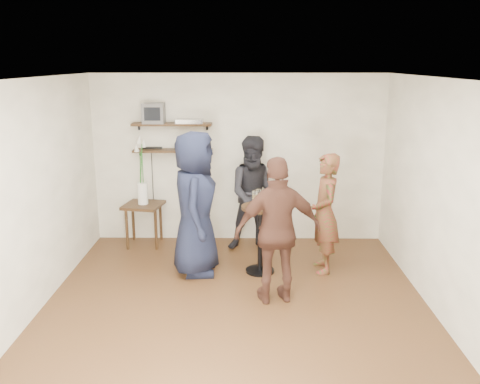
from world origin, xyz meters
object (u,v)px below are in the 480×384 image
side_table (144,211)px  person_dark (256,194)px  crt_monitor (154,113)px  drinks_table (260,230)px  person_plaid (325,214)px  person_navy (195,204)px  dvd_deck (190,121)px  radio (182,146)px  person_brown (278,231)px

side_table → person_dark: size_ratio=0.38×
crt_monitor → drinks_table: 2.44m
person_plaid → person_dark: bearing=-135.4°
crt_monitor → person_navy: size_ratio=0.17×
dvd_deck → crt_monitor: bearing=180.0°
dvd_deck → person_navy: (0.18, -1.23, -0.94)m
crt_monitor → side_table: crt_monitor is taller
radio → person_plaid: 2.43m
person_plaid → person_dark: 1.21m
side_table → person_plaid: bearing=-20.5°
crt_monitor → drinks_table: size_ratio=0.35×
drinks_table → person_brown: size_ratio=0.53×
dvd_deck → radio: (-0.12, 0.00, -0.38)m
dvd_deck → person_dark: (0.99, -0.35, -1.04)m
radio → person_brown: person_brown is taller
radio → person_brown: bearing=-56.8°
dvd_deck → person_plaid: bearing=-31.3°
person_dark → person_brown: (0.23, -1.70, 0.01)m
drinks_table → person_dark: person_dark is taller
side_table → drinks_table: size_ratio=0.71×
dvd_deck → person_plaid: 2.47m
side_table → radio: bearing=16.3°
drinks_table → person_plaid: person_plaid is taller
side_table → person_navy: 1.45m
side_table → person_brown: bearing=-44.1°
side_table → drinks_table: bearing=-30.5°
person_navy → person_brown: person_navy is taller
radio → side_table: 1.15m
person_plaid → person_dark: (-0.91, 0.80, 0.05)m
crt_monitor → person_dark: (1.52, -0.35, -1.16)m
dvd_deck → person_navy: 1.56m
crt_monitor → person_navy: (0.71, -1.23, -1.06)m
person_dark → person_brown: person_brown is taller
person_plaid → person_navy: (-1.72, -0.08, 0.15)m
side_table → dvd_deck: bearing=13.6°
drinks_table → person_navy: person_navy is taller
dvd_deck → person_brown: bearing=-59.3°
radio → person_brown: 2.54m
dvd_deck → person_brown: 2.60m
person_plaid → person_dark: size_ratio=0.94×
drinks_table → radio: bearing=133.8°
dvd_deck → side_table: 1.54m
side_table → person_dark: person_dark is taller
person_dark → person_brown: size_ratio=0.99×
crt_monitor → side_table: size_ratio=0.49×
dvd_deck → person_dark: dvd_deck is taller
dvd_deck → person_brown: size_ratio=0.23×
drinks_table → crt_monitor: bearing=142.4°
side_table → person_plaid: person_plaid is taller
person_navy → crt_monitor: bearing=28.8°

